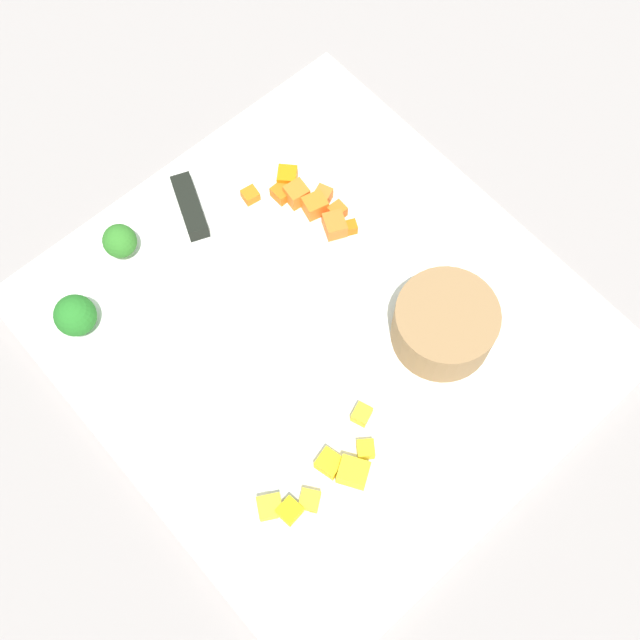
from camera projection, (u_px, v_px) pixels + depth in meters
ground_plane at (320, 330)px, 0.68m from camera, size 4.00×4.00×0.00m
cutting_board at (320, 327)px, 0.67m from camera, size 0.42×0.39×0.01m
prep_bowl at (444, 325)px, 0.64m from camera, size 0.08×0.08×0.04m
chef_knife at (221, 298)px, 0.67m from camera, size 0.32×0.14×0.02m
carrot_dice_0 at (337, 211)px, 0.70m from camera, size 0.01×0.01×0.01m
carrot_dice_1 at (282, 192)px, 0.71m from camera, size 0.02×0.02×0.01m
carrot_dice_2 at (287, 178)px, 0.71m from camera, size 0.02×0.02×0.02m
carrot_dice_3 at (322, 197)px, 0.70m from camera, size 0.02×0.02×0.01m
carrot_dice_4 at (297, 194)px, 0.70m from camera, size 0.02×0.02×0.02m
carrot_dice_5 at (315, 206)px, 0.70m from camera, size 0.02×0.02×0.02m
carrot_dice_6 at (250, 195)px, 0.71m from camera, size 0.01×0.02×0.01m
carrot_dice_7 at (350, 227)px, 0.69m from camera, size 0.01×0.01×0.01m
carrot_dice_8 at (335, 225)px, 0.69m from camera, size 0.03×0.02×0.02m
pepper_dice_0 at (290, 511)px, 0.60m from camera, size 0.02×0.02×0.02m
pepper_dice_1 at (353, 473)px, 0.61m from camera, size 0.03×0.03×0.02m
pepper_dice_2 at (330, 463)px, 0.61m from camera, size 0.02×0.02×0.02m
pepper_dice_3 at (270, 507)px, 0.60m from camera, size 0.02×0.02×0.01m
pepper_dice_4 at (362, 414)px, 0.63m from camera, size 0.02×0.02×0.01m
pepper_dice_5 at (366, 449)px, 0.62m from camera, size 0.02×0.02×0.01m
pepper_dice_6 at (310, 501)px, 0.60m from camera, size 0.02×0.02×0.01m
broccoli_floret_0 at (75, 316)px, 0.65m from camera, size 0.03×0.03×0.04m
broccoli_floret_1 at (120, 241)px, 0.67m from camera, size 0.03×0.03×0.03m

